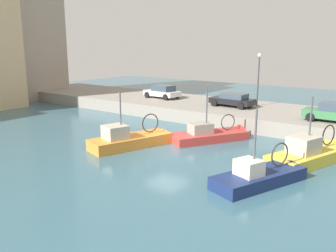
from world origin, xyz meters
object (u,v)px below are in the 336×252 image
object	(u,v)px
fishing_boat_navy	(264,181)
fishing_boat_orange	(135,144)
quay_streetlamp	(259,71)
fishing_boat_red	(214,138)
parked_car_white	(162,92)
fishing_boat_yellow	(314,159)
parked_car_black	(232,100)
parked_car_green	(335,112)

from	to	relation	value
fishing_boat_navy	fishing_boat_orange	size ratio (longest dim) A/B	0.92
fishing_boat_navy	quay_streetlamp	world-z (taller)	quay_streetlamp
fishing_boat_orange	quay_streetlamp	xyz separation A→B (m)	(13.86, -2.99, 4.32)
fishing_boat_orange	fishing_boat_red	xyz separation A→B (m)	(4.66, -3.61, -0.03)
fishing_boat_navy	parked_car_white	world-z (taller)	fishing_boat_navy
fishing_boat_navy	fishing_boat_yellow	xyz separation A→B (m)	(5.12, -1.08, 0.04)
fishing_boat_navy	parked_car_black	bearing A→B (deg)	32.41
fishing_boat_yellow	parked_car_green	size ratio (longest dim) A/B	1.68
fishing_boat_yellow	quay_streetlamp	bearing A→B (deg)	38.36
fishing_boat_red	parked_car_black	bearing A→B (deg)	17.02
fishing_boat_orange	parked_car_black	distance (m)	12.25
quay_streetlamp	fishing_boat_navy	bearing A→B (deg)	-155.79
fishing_boat_yellow	parked_car_white	bearing A→B (deg)	64.58
parked_car_black	fishing_boat_navy	bearing A→B (deg)	-147.59
fishing_boat_orange	parked_car_white	xyz separation A→B (m)	(12.45, 7.04, 1.77)
parked_car_green	parked_car_black	distance (m)	9.28
fishing_boat_red	parked_car_black	world-z (taller)	fishing_boat_red
parked_car_black	quay_streetlamp	world-z (taller)	quay_streetlamp
quay_streetlamp	fishing_boat_yellow	bearing A→B (deg)	-141.64
fishing_boat_red	quay_streetlamp	xyz separation A→B (m)	(9.20, 0.63, 4.35)
parked_car_white	quay_streetlamp	size ratio (longest dim) A/B	0.83
parked_car_white	fishing_boat_yellow	bearing A→B (deg)	-115.42
parked_car_green	fishing_boat_yellow	bearing A→B (deg)	-176.96
fishing_boat_red	quay_streetlamp	world-z (taller)	quay_streetlamp
fishing_boat_yellow	parked_car_black	size ratio (longest dim) A/B	1.77
fishing_boat_navy	parked_car_black	size ratio (longest dim) A/B	1.51
fishing_boat_navy	fishing_boat_yellow	size ratio (longest dim) A/B	0.85
fishing_boat_yellow	parked_car_black	distance (m)	12.59
fishing_boat_yellow	parked_car_black	world-z (taller)	fishing_boat_yellow
fishing_boat_yellow	quay_streetlamp	size ratio (longest dim) A/B	1.50
fishing_boat_yellow	parked_car_white	size ratio (longest dim) A/B	1.80
fishing_boat_orange	parked_car_black	xyz separation A→B (m)	(12.06, -1.35, 1.71)
fishing_boat_orange	fishing_boat_red	bearing A→B (deg)	-37.80
fishing_boat_red	parked_car_green	bearing A→B (deg)	-49.98
fishing_boat_orange	parked_car_green	distance (m)	14.90
fishing_boat_navy	parked_car_green	bearing A→B (deg)	-3.65
parked_car_white	fishing_boat_navy	bearing A→B (deg)	-129.05
parked_car_green	fishing_boat_red	bearing A→B (deg)	130.02
fishing_boat_yellow	fishing_boat_red	world-z (taller)	fishing_boat_yellow
fishing_boat_red	parked_car_white	distance (m)	13.32
fishing_boat_red	parked_car_green	xyz separation A→B (m)	(5.77, -6.87, 1.83)
fishing_boat_navy	parked_car_white	xyz separation A→B (m)	(13.61, 16.78, 1.81)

